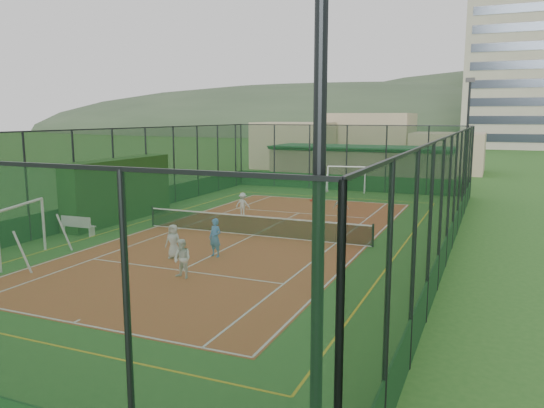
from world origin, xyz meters
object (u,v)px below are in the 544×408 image
Objects in this scene: clubhouse at (362,165)px; child_near_right at (182,259)px; floodlight_se at (318,246)px; child_far_right at (341,208)px; child_near_mid at (215,238)px; floodlight_ne at (467,139)px; futsal_goal_far at (346,179)px; futsal_goal_near at (23,233)px; child_far_back at (321,192)px; child_near_left at (173,241)px; child_far_left at (243,204)px; coach at (317,202)px; apartment_tower at (511,62)px; white_bench at (79,225)px.

clubhouse is 10.86× the size of child_near_right.
child_far_right is at bearing 104.70° from floodlight_se.
floodlight_ne is at bearing 79.92° from child_near_mid.
floodlight_se reaches higher than futsal_goal_far.
futsal_goal_near is at bearing -116.09° from futsal_goal_far.
floodlight_se is 17.89m from futsal_goal_near.
child_far_back is (-0.23, -10.59, -0.99)m from clubhouse.
child_near_left is 1.05× the size of child_far_left.
futsal_goal_far is 2.09× the size of child_near_right.
child_near_right reaches higher than child_far_left.
coach is at bearing 82.62° from child_far_back.
child_near_mid is at bearing 80.03° from coach.
floodlight_se is at bearing -55.18° from child_near_left.
child_far_left is (-2.96, 8.61, -0.13)m from child_near_mid.
floodlight_se is at bearing 97.02° from child_far_right.
futsal_goal_near is 2.41× the size of child_far_right.
floodlight_ne is 5.89× the size of child_near_right.
futsal_goal_far is 2.52× the size of child_far_back.
child_near_right is at bearing -108.69° from floodlight_ne.
clubhouse reaches higher than coach.
floodlight_se is 39.63m from clubhouse.
apartment_tower is 92.52m from futsal_goal_near.
child_near_mid reaches higher than child_near_right.
child_far_left is 1.14× the size of child_far_back.
child_near_right is (7.11, 0.42, -0.41)m from futsal_goal_near.
futsal_goal_far is (-8.47, -0.05, -3.18)m from floodlight_ne.
apartment_tower is at bearing -122.41° from child_far_back.
child_far_right is (-5.66, -11.60, -3.40)m from floodlight_ne.
apartment_tower reaches higher than floodlight_se.
futsal_goal_far is (7.93, 19.73, 0.46)m from white_bench.
child_near_right is at bearing 130.39° from floodlight_se.
white_bench is 1.10× the size of child_near_mid.
child_near_left is 10.82m from coach.
child_far_right is at bearing -86.97° from futsal_goal_far.
coach is (7.93, 13.06, -0.20)m from futsal_goal_near.
child_far_right is at bearing 93.66° from child_far_back.
child_near_left is (-1.22, -27.01, -0.87)m from clubhouse.
floodlight_ne is at bearing -139.62° from child_far_left.
child_near_right is (-8.03, 9.44, -3.41)m from floodlight_se.
child_far_right is at bearing 35.57° from white_bench.
child_near_mid reaches higher than child_near_left.
floodlight_se reaches higher than child_near_left.
child_far_right is (9.48, 12.57, -0.39)m from futsal_goal_near.
floodlight_se is 5.23× the size of child_near_mid.
floodlight_se reaches higher than child_near_mid.
futsal_goal_far is at bearing 66.36° from white_bench.
white_bench is at bearing 159.05° from child_near_left.
child_near_right is (-8.03, -23.76, -3.41)m from floodlight_ne.
futsal_goal_far is 2.22× the size of child_far_left.
apartment_tower is 20.93× the size of child_far_right.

